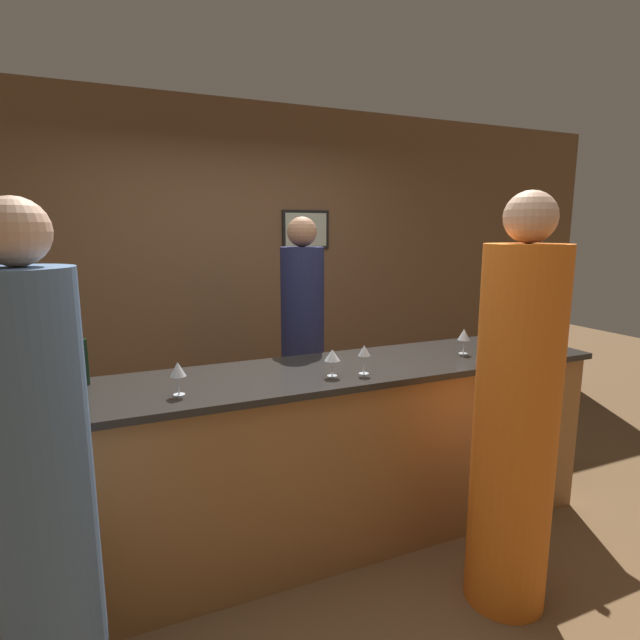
# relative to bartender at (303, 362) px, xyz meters

# --- Properties ---
(ground_plane) EXTENTS (14.00, 14.00, 0.00)m
(ground_plane) POSITION_rel_bartender_xyz_m (-0.22, -0.69, -0.87)
(ground_plane) COLOR brown
(back_wall) EXTENTS (8.00, 0.08, 2.80)m
(back_wall) POSITION_rel_bartender_xyz_m (-0.21, 1.17, 0.53)
(back_wall) COLOR brown
(back_wall) RESTS_ON ground_plane
(bar_counter) EXTENTS (3.40, 0.67, 1.01)m
(bar_counter) POSITION_rel_bartender_xyz_m (-0.22, -0.69, -0.36)
(bar_counter) COLOR #996638
(bar_counter) RESTS_ON ground_plane
(bartender) EXTENTS (0.29, 0.29, 1.83)m
(bartender) POSITION_rel_bartender_xyz_m (0.00, 0.00, 0.00)
(bartender) COLOR #1E234C
(bartender) RESTS_ON ground_plane
(guest_0) EXTENTS (0.37, 0.37, 1.91)m
(guest_0) POSITION_rel_bartender_xyz_m (0.46, -1.45, 0.02)
(guest_0) COLOR orange
(guest_0) RESTS_ON ground_plane
(guest_1) EXTENTS (0.30, 0.30, 1.84)m
(guest_1) POSITION_rel_bartender_xyz_m (-1.43, -1.41, 0.00)
(guest_1) COLOR #4C6B93
(guest_1) RESTS_ON ground_plane
(wine_bottle_0) EXTENTS (0.07, 0.07, 0.27)m
(wine_bottle_0) POSITION_rel_bartender_xyz_m (-1.41, -0.94, 0.25)
(wine_bottle_0) COLOR black
(wine_bottle_0) RESTS_ON bar_counter
(wine_bottle_1) EXTENTS (0.07, 0.07, 0.28)m
(wine_bottle_1) POSITION_rel_bartender_xyz_m (1.05, -0.71, 0.25)
(wine_bottle_1) COLOR #19381E
(wine_bottle_1) RESTS_ON bar_counter
(wine_bottle_2) EXTENTS (0.07, 0.07, 0.31)m
(wine_bottle_2) POSITION_rel_bartender_xyz_m (-1.34, -0.47, 0.26)
(wine_bottle_2) COLOR black
(wine_bottle_2) RESTS_ON bar_counter
(wine_glass_0) EXTENTS (0.06, 0.06, 0.17)m
(wine_glass_0) POSITION_rel_bartender_xyz_m (1.18, -0.97, 0.28)
(wine_glass_0) COLOR silver
(wine_glass_0) RESTS_ON bar_counter
(wine_glass_1) EXTENTS (0.07, 0.07, 0.15)m
(wine_glass_1) POSITION_rel_bartender_xyz_m (0.75, -0.72, 0.26)
(wine_glass_1) COLOR silver
(wine_glass_1) RESTS_ON bar_counter
(wine_glass_2) EXTENTS (0.08, 0.08, 0.14)m
(wine_glass_2) POSITION_rel_bartender_xyz_m (-1.50, -0.73, 0.25)
(wine_glass_2) COLOR silver
(wine_glass_2) RESTS_ON bar_counter
(wine_glass_3) EXTENTS (0.08, 0.08, 0.14)m
(wine_glass_3) POSITION_rel_bartender_xyz_m (-0.17, -0.83, 0.25)
(wine_glass_3) COLOR silver
(wine_glass_3) RESTS_ON bar_counter
(wine_glass_4) EXTENTS (0.06, 0.06, 0.15)m
(wine_glass_4) POSITION_rel_bartender_xyz_m (1.04, -0.82, 0.25)
(wine_glass_4) COLOR silver
(wine_glass_4) RESTS_ON bar_counter
(wine_glass_5) EXTENTS (0.06, 0.06, 0.16)m
(wine_glass_5) POSITION_rel_bartender_xyz_m (-0.00, -0.86, 0.26)
(wine_glass_5) COLOR silver
(wine_glass_5) RESTS_ON bar_counter
(wine_glass_6) EXTENTS (0.07, 0.07, 0.17)m
(wine_glass_6) POSITION_rel_bartender_xyz_m (0.97, -0.76, 0.27)
(wine_glass_6) COLOR silver
(wine_glass_6) RESTS_ON bar_counter
(wine_glass_7) EXTENTS (0.07, 0.07, 0.15)m
(wine_glass_7) POSITION_rel_bartender_xyz_m (-0.93, -0.82, 0.26)
(wine_glass_7) COLOR silver
(wine_glass_7) RESTS_ON bar_counter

